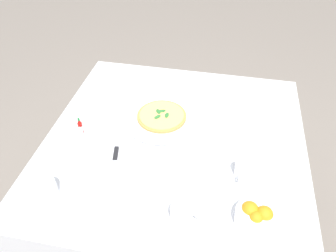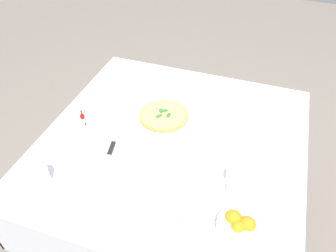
# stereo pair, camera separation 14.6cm
# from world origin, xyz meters

# --- Properties ---
(ground_plane) EXTENTS (8.00, 8.00, 0.00)m
(ground_plane) POSITION_xyz_m (0.00, 0.00, 0.00)
(ground_plane) COLOR slate
(dining_table) EXTENTS (1.13, 1.13, 0.74)m
(dining_table) POSITION_xyz_m (0.00, 0.00, 0.61)
(dining_table) COLOR white
(dining_table) RESTS_ON ground_plane
(pizza_plate) EXTENTS (0.36, 0.36, 0.02)m
(pizza_plate) POSITION_xyz_m (-0.12, -0.08, 0.75)
(pizza_plate) COLOR white
(pizza_plate) RESTS_ON dining_table
(pizza) EXTENTS (0.23, 0.23, 0.02)m
(pizza) POSITION_xyz_m (-0.12, -0.08, 0.76)
(pizza) COLOR #C68E47
(pizza) RESTS_ON pizza_plate
(coffee_cup_near_right) EXTENTS (0.13, 0.13, 0.07)m
(coffee_cup_near_right) POSITION_xyz_m (0.39, 0.09, 0.77)
(coffee_cup_near_right) COLOR white
(coffee_cup_near_right) RESTS_ON dining_table
(coffee_cup_far_left) EXTENTS (0.13, 0.13, 0.07)m
(coffee_cup_far_left) POSITION_xyz_m (0.15, 0.30, 0.77)
(coffee_cup_far_left) COLOR white
(coffee_cup_far_left) RESTS_ON dining_table
(water_glass_left_edge) EXTENTS (0.07, 0.07, 0.11)m
(water_glass_left_edge) POSITION_xyz_m (0.39, -0.40, 0.78)
(water_glass_left_edge) COLOR white
(water_glass_left_edge) RESTS_ON dining_table
(napkin_folded) EXTENTS (0.24, 0.17, 0.02)m
(napkin_folded) POSITION_xyz_m (0.20, -0.21, 0.75)
(napkin_folded) COLOR white
(napkin_folded) RESTS_ON dining_table
(dinner_knife) EXTENTS (0.19, 0.06, 0.01)m
(dinner_knife) POSITION_xyz_m (0.20, -0.21, 0.76)
(dinner_knife) COLOR silver
(dinner_knife) RESTS_ON napkin_folded
(citrus_bowl) EXTENTS (0.15, 0.15, 0.07)m
(citrus_bowl) POSITION_xyz_m (0.34, 0.35, 0.76)
(citrus_bowl) COLOR white
(citrus_bowl) RESTS_ON dining_table
(hot_sauce_bottle) EXTENTS (0.02, 0.02, 0.08)m
(hot_sauce_bottle) POSITION_xyz_m (0.04, -0.42, 0.77)
(hot_sauce_bottle) COLOR #B7140F
(hot_sauce_bottle) RESTS_ON dining_table
(salt_shaker) EXTENTS (0.03, 0.03, 0.06)m
(salt_shaker) POSITION_xyz_m (0.06, -0.41, 0.76)
(salt_shaker) COLOR white
(salt_shaker) RESTS_ON dining_table
(pepper_shaker) EXTENTS (0.03, 0.03, 0.06)m
(pepper_shaker) POSITION_xyz_m (0.01, -0.43, 0.76)
(pepper_shaker) COLOR white
(pepper_shaker) RESTS_ON dining_table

